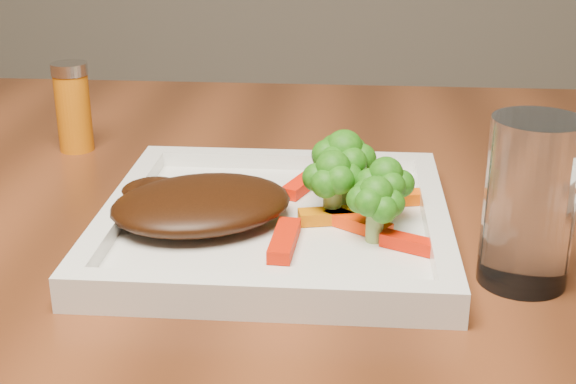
# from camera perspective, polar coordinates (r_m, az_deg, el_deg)

# --- Properties ---
(plate) EXTENTS (0.27, 0.27, 0.01)m
(plate) POSITION_cam_1_polar(r_m,az_deg,el_deg) (0.64, -0.89, -2.54)
(plate) COLOR white
(plate) RESTS_ON dining_table
(steak) EXTENTS (0.18, 0.16, 0.03)m
(steak) POSITION_cam_1_polar(r_m,az_deg,el_deg) (0.64, -6.16, -0.85)
(steak) COLOR black
(steak) RESTS_ON plate
(broccoli_0) EXTENTS (0.06, 0.06, 0.07)m
(broccoli_0) POSITION_cam_1_polar(r_m,az_deg,el_deg) (0.66, 3.98, 2.07)
(broccoli_0) COLOR #327112
(broccoli_0) RESTS_ON plate
(broccoli_1) EXTENTS (0.06, 0.06, 0.06)m
(broccoli_1) POSITION_cam_1_polar(r_m,az_deg,el_deg) (0.63, 6.94, 0.54)
(broccoli_1) COLOR #2D5E0F
(broccoli_1) RESTS_ON plate
(broccoli_2) EXTENTS (0.05, 0.05, 0.06)m
(broccoli_2) POSITION_cam_1_polar(r_m,az_deg,el_deg) (0.60, 6.25, -0.88)
(broccoli_2) COLOR #2B5B0F
(broccoli_2) RESTS_ON plate
(broccoli_3) EXTENTS (0.07, 0.07, 0.06)m
(broccoli_3) POSITION_cam_1_polar(r_m,az_deg,el_deg) (0.63, 3.19, 0.71)
(broccoli_3) COLOR #147713
(broccoli_3) RESTS_ON plate
(carrot_1) EXTENTS (0.05, 0.03, 0.01)m
(carrot_1) POSITION_cam_1_polar(r_m,az_deg,el_deg) (0.59, 8.89, -3.68)
(carrot_1) COLOR red
(carrot_1) RESTS_ON plate
(carrot_2) EXTENTS (0.02, 0.06, 0.01)m
(carrot_2) POSITION_cam_1_polar(r_m,az_deg,el_deg) (0.59, -0.26, -3.45)
(carrot_2) COLOR red
(carrot_2) RESTS_ON plate
(carrot_3) EXTENTS (0.06, 0.03, 0.01)m
(carrot_3) POSITION_cam_1_polar(r_m,az_deg,el_deg) (0.68, 8.11, -0.40)
(carrot_3) COLOR #EB5403
(carrot_3) RESTS_ON plate
(carrot_4) EXTENTS (0.03, 0.06, 0.01)m
(carrot_4) POSITION_cam_1_polar(r_m,az_deg,el_deg) (0.70, 1.02, 0.56)
(carrot_4) COLOR #F51A04
(carrot_4) RESTS_ON plate
(carrot_5) EXTENTS (0.06, 0.04, 0.01)m
(carrot_5) POSITION_cam_1_polar(r_m,az_deg,el_deg) (0.62, 4.95, -2.23)
(carrot_5) COLOR #FF3704
(carrot_5) RESTS_ON plate
(carrot_6) EXTENTS (0.06, 0.03, 0.01)m
(carrot_6) POSITION_cam_1_polar(r_m,az_deg,el_deg) (0.64, 3.57, -1.68)
(carrot_6) COLOR #CB6603
(carrot_6) RESTS_ON plate
(spice_shaker) EXTENTS (0.04, 0.04, 0.09)m
(spice_shaker) POSITION_cam_1_polar(r_m,az_deg,el_deg) (0.85, -15.03, 5.84)
(spice_shaker) COLOR #CE6A0B
(spice_shaker) RESTS_ON dining_table
(drinking_glass) EXTENTS (0.08, 0.08, 0.12)m
(drinking_glass) POSITION_cam_1_polar(r_m,az_deg,el_deg) (0.57, 16.82, -0.73)
(drinking_glass) COLOR white
(drinking_glass) RESTS_ON dining_table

